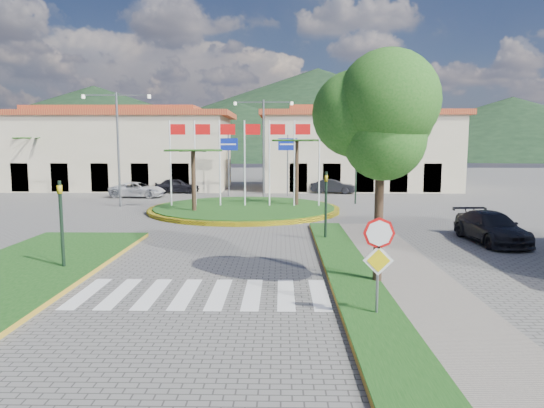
{
  "coord_description": "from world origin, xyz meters",
  "views": [
    {
      "loc": [
        2.45,
        -10.0,
        4.47
      ],
      "look_at": [
        2.11,
        8.0,
        2.22
      ],
      "focal_mm": 32.0,
      "sensor_mm": 36.0,
      "label": 1
    }
  ],
  "objects_px": {
    "car_side_right": "(491,227)",
    "roundabout_island": "(244,208)",
    "stop_sign": "(378,251)",
    "deciduous_tree": "(381,120)",
    "car_dark_a": "(178,185)",
    "car_dark_b": "(333,186)",
    "white_van": "(138,190)"
  },
  "relations": [
    {
      "from": "white_van",
      "to": "stop_sign",
      "type": "bearing_deg",
      "value": -148.55
    },
    {
      "from": "white_van",
      "to": "car_side_right",
      "type": "xyz_separation_m",
      "value": [
        21.51,
        -18.15,
        0.05
      ]
    },
    {
      "from": "car_dark_a",
      "to": "car_dark_b",
      "type": "xyz_separation_m",
      "value": [
        14.1,
        -0.1,
        -0.03
      ]
    },
    {
      "from": "car_side_right",
      "to": "car_dark_b",
      "type": "bearing_deg",
      "value": 98.27
    },
    {
      "from": "car_dark_b",
      "to": "car_side_right",
      "type": "bearing_deg",
      "value": -154.73
    },
    {
      "from": "roundabout_island",
      "to": "car_side_right",
      "type": "relative_size",
      "value": 2.68
    },
    {
      "from": "car_side_right",
      "to": "roundabout_island",
      "type": "bearing_deg",
      "value": 135.44
    },
    {
      "from": "car_dark_a",
      "to": "car_dark_b",
      "type": "bearing_deg",
      "value": -89.28
    },
    {
      "from": "roundabout_island",
      "to": "car_dark_a",
      "type": "height_order",
      "value": "roundabout_island"
    },
    {
      "from": "deciduous_tree",
      "to": "car_side_right",
      "type": "distance_m",
      "value": 10.46
    },
    {
      "from": "car_dark_b",
      "to": "roundabout_island",
      "type": "bearing_deg",
      "value": 160.8
    },
    {
      "from": "car_dark_b",
      "to": "car_side_right",
      "type": "xyz_separation_m",
      "value": [
        4.84,
        -21.66,
        0.04
      ]
    },
    {
      "from": "roundabout_island",
      "to": "car_dark_a",
      "type": "relative_size",
      "value": 3.17
    },
    {
      "from": "car_side_right",
      "to": "stop_sign",
      "type": "bearing_deg",
      "value": -130.0
    },
    {
      "from": "stop_sign",
      "to": "white_van",
      "type": "xyz_separation_m",
      "value": [
        -14.41,
        28.04,
        -1.16
      ]
    },
    {
      "from": "car_dark_a",
      "to": "stop_sign",
      "type": "bearing_deg",
      "value": -158.37
    },
    {
      "from": "white_van",
      "to": "car_side_right",
      "type": "bearing_deg",
      "value": -125.91
    },
    {
      "from": "deciduous_tree",
      "to": "white_van",
      "type": "height_order",
      "value": "deciduous_tree"
    },
    {
      "from": "roundabout_island",
      "to": "stop_sign",
      "type": "bearing_deg",
      "value": -76.27
    },
    {
      "from": "car_dark_a",
      "to": "car_dark_b",
      "type": "relative_size",
      "value": 1.02
    },
    {
      "from": "stop_sign",
      "to": "deciduous_tree",
      "type": "bearing_deg",
      "value": 78.82
    },
    {
      "from": "deciduous_tree",
      "to": "car_dark_b",
      "type": "distance_m",
      "value": 28.91
    },
    {
      "from": "car_dark_b",
      "to": "stop_sign",
      "type": "bearing_deg",
      "value": -171.42
    },
    {
      "from": "roundabout_island",
      "to": "white_van",
      "type": "xyz_separation_m",
      "value": [
        -9.51,
        8.0,
        0.46
      ]
    },
    {
      "from": "car_dark_a",
      "to": "roundabout_island",
      "type": "bearing_deg",
      "value": -148.0
    },
    {
      "from": "deciduous_tree",
      "to": "car_side_right",
      "type": "height_order",
      "value": "deciduous_tree"
    },
    {
      "from": "car_dark_a",
      "to": "car_side_right",
      "type": "xyz_separation_m",
      "value": [
        18.93,
        -21.76,
        0.0
      ]
    },
    {
      "from": "white_van",
      "to": "car_dark_a",
      "type": "height_order",
      "value": "car_dark_a"
    },
    {
      "from": "stop_sign",
      "to": "car_dark_b",
      "type": "xyz_separation_m",
      "value": [
        2.26,
        31.54,
        -1.14
      ]
    },
    {
      "from": "deciduous_tree",
      "to": "car_side_right",
      "type": "bearing_deg",
      "value": 46.51
    },
    {
      "from": "stop_sign",
      "to": "car_side_right",
      "type": "xyz_separation_m",
      "value": [
        7.1,
        9.89,
        -1.1
      ]
    },
    {
      "from": "roundabout_island",
      "to": "car_side_right",
      "type": "bearing_deg",
      "value": -40.23
    }
  ]
}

